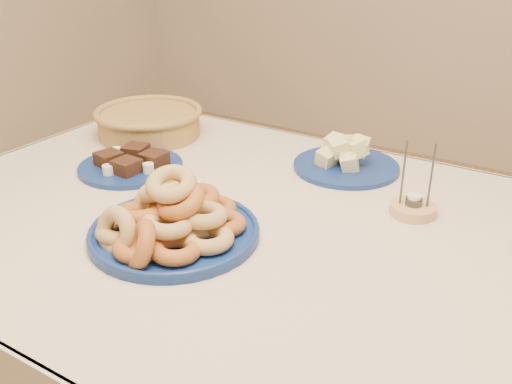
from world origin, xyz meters
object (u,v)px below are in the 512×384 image
(donut_platter, at_px, (171,222))
(wicker_basket, at_px, (149,121))
(brownie_plate, at_px, (131,164))
(candle_holder, at_px, (413,208))
(melon_plate, at_px, (346,159))
(dining_table, at_px, (268,267))

(donut_platter, xyz_separation_m, wicker_basket, (-0.46, 0.45, 0.01))
(brownie_plate, relative_size, candle_holder, 1.66)
(candle_holder, bearing_deg, brownie_plate, -168.53)
(melon_plate, bearing_deg, dining_table, -91.98)
(dining_table, bearing_deg, donut_platter, -132.05)
(brownie_plate, height_order, wicker_basket, wicker_basket)
(dining_table, xyz_separation_m, wicker_basket, (-0.60, 0.30, 0.15))
(melon_plate, distance_m, brownie_plate, 0.57)
(brownie_plate, height_order, candle_holder, candle_holder)
(dining_table, distance_m, brownie_plate, 0.49)
(dining_table, relative_size, melon_plate, 5.00)
(candle_holder, bearing_deg, melon_plate, 146.07)
(brownie_plate, distance_m, wicker_basket, 0.26)
(melon_plate, height_order, wicker_basket, melon_plate)
(donut_platter, relative_size, melon_plate, 1.30)
(dining_table, bearing_deg, melon_plate, 88.02)
(wicker_basket, bearing_deg, dining_table, -26.37)
(wicker_basket, bearing_deg, brownie_plate, -59.30)
(dining_table, height_order, wicker_basket, wicker_basket)
(brownie_plate, relative_size, wicker_basket, 0.66)
(donut_platter, height_order, melon_plate, donut_platter)
(donut_platter, height_order, brownie_plate, donut_platter)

